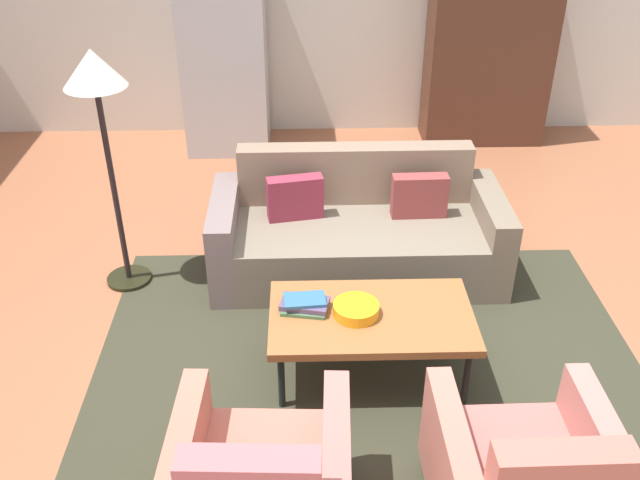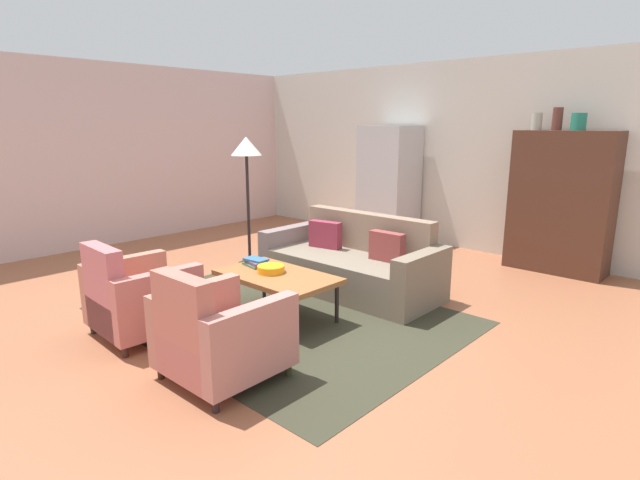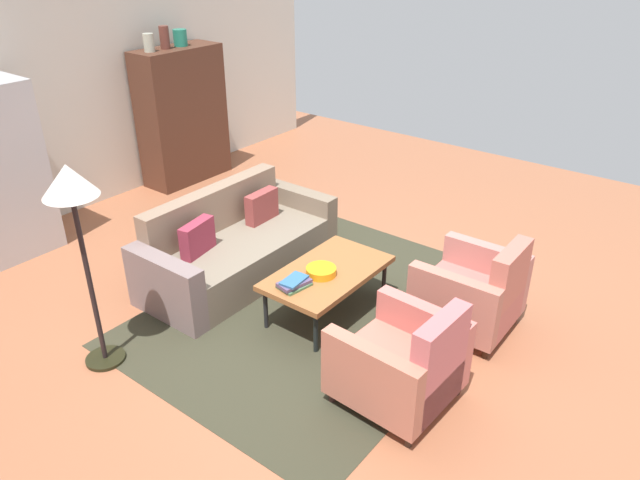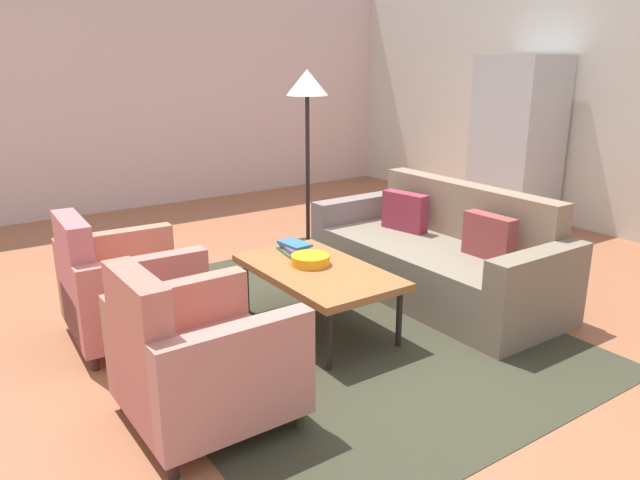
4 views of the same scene
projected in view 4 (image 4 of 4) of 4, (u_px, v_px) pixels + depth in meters
name	position (u px, v px, depth m)	size (l,w,h in m)	color
ground_plane	(335.00, 320.00, 4.41)	(10.21, 10.21, 0.00)	#9D5D3E
wall_left	(130.00, 94.00, 7.35)	(0.12, 7.48, 2.80)	beige
area_rug	(324.00, 325.00, 4.30)	(3.40, 2.60, 0.01)	#343424
couch	(440.00, 259.00, 4.84)	(2.10, 0.91, 0.86)	#766A59
coffee_table	(318.00, 273.00, 4.16)	(1.20, 0.70, 0.44)	black
armchair_left	(121.00, 291.00, 4.02)	(0.84, 0.84, 0.88)	#392320
armchair_right	(195.00, 363.00, 3.07)	(0.81, 0.81, 0.88)	#2B2423
fruit_bowl	(310.00, 260.00, 4.21)	(0.27, 0.27, 0.07)	orange
book_stack	(295.00, 248.00, 4.48)	(0.31, 0.23, 0.08)	#466F49
refrigerator	(517.00, 141.00, 6.78)	(0.80, 0.73, 1.85)	#B7BABF
floor_lamp	(307.00, 99.00, 5.74)	(0.40, 0.40, 1.72)	black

